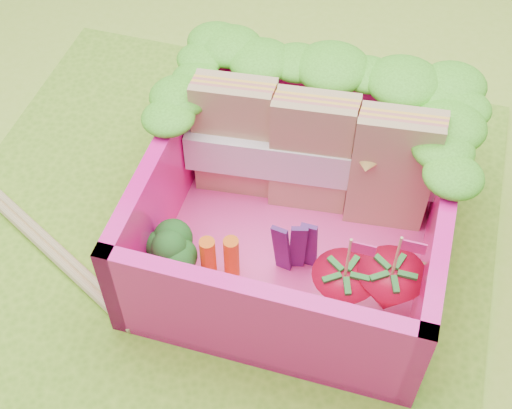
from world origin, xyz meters
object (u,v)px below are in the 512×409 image
Objects in this scene: strawberry_right at (388,291)px; bento_box at (297,210)px; sandwich_stack at (313,154)px; strawberry_left at (342,292)px; broccoli at (170,254)px; chopsticks at (0,201)px.

bento_box is at bearing 150.96° from strawberry_right.
strawberry_right is (0.46, -0.52, -0.17)m from sandwich_stack.
sandwich_stack reaches higher than strawberry_right.
sandwich_stack is 2.29× the size of strawberry_left.
broccoli is at bearing -143.76° from bento_box.
strawberry_right is (0.94, 0.09, -0.02)m from broccoli.
chopsticks is (-1.93, 0.10, -0.17)m from strawberry_right.
chopsticks is (-1.47, -0.15, -0.25)m from bento_box.
strawberry_left is at bearing -5.26° from chopsticks.
sandwich_stack is 2.26× the size of strawberry_right.
strawberry_left is (0.28, -0.31, -0.08)m from bento_box.
strawberry_left is 1.76m from chopsticks.
sandwich_stack is 1.57m from chopsticks.
sandwich_stack is at bearing 115.25° from strawberry_left.
bento_box is at bearing 131.75° from strawberry_left.
chopsticks is (-1.47, -0.42, -0.34)m from sandwich_stack.
strawberry_right is at bearing -29.04° from bento_box.
broccoli is 0.16× the size of chopsticks.
bento_box is 0.59m from broccoli.
bento_box is at bearing 5.90° from chopsticks.
broccoli is 0.94m from strawberry_right.
chopsticks is at bearing -164.09° from sandwich_stack.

